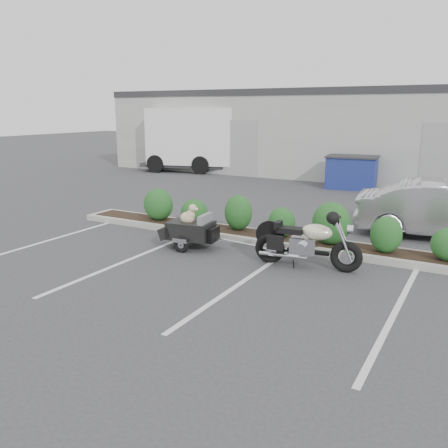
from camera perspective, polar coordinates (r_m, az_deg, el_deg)
The scene contains 8 objects.
ground at distance 9.83m, azimuth -2.48°, elevation -4.76°, with size 90.00×90.00×0.00m, color #38383A.
planter_kerb at distance 11.26m, azimuth 7.80°, elevation -2.07°, with size 12.00×1.00×0.15m, color #9E9E93.
building at distance 25.42m, azimuth 18.49°, elevation 10.49°, with size 26.00×10.00×4.00m, color #9EA099.
motorcycle at distance 9.58m, azimuth 9.92°, elevation -2.32°, with size 2.18×0.81×1.26m.
pet_trailer at distance 10.82m, azimuth -4.07°, elevation -0.64°, with size 1.76×0.99×1.04m.
sedan at distance 12.77m, azimuth 25.15°, elevation 1.49°, with size 1.48×4.23×1.40m, color #B3B1B9.
dumpster at distance 19.66m, azimuth 15.11°, elevation 6.06°, with size 2.13×1.58×1.30m.
delivery_truck at distance 24.21m, azimuth -1.70°, elevation 9.89°, with size 7.19×3.87×3.14m.
Camera 1 is at (4.95, -7.90, 3.11)m, focal length 38.00 mm.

